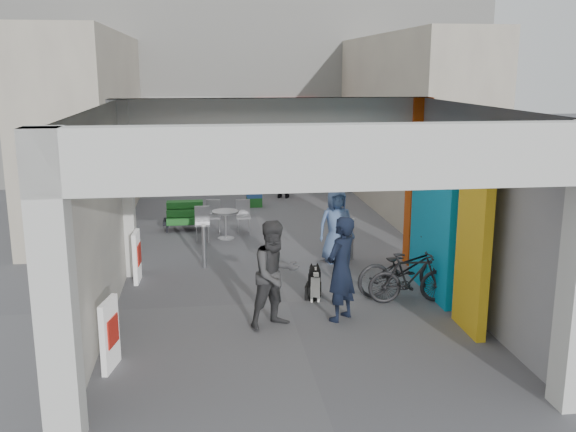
{
  "coord_description": "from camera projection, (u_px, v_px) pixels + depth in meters",
  "views": [
    {
      "loc": [
        -1.38,
        -10.7,
        4.07
      ],
      "look_at": [
        0.15,
        1.0,
        1.35
      ],
      "focal_mm": 40.0,
      "sensor_mm": 36.0,
      "label": 1
    }
  ],
  "objects": [
    {
      "name": "ground",
      "position": [
        287.0,
        302.0,
        11.43
      ],
      "size": [
        90.0,
        90.0,
        0.0
      ],
      "primitive_type": "plane",
      "color": "#58585D",
      "rests_on": "ground"
    },
    {
      "name": "arcade_canopy",
      "position": [
        327.0,
        182.0,
        10.18
      ],
      "size": [
        6.4,
        6.45,
        6.4
      ],
      "color": "silver",
      "rests_on": "ground"
    },
    {
      "name": "far_building",
      "position": [
        240.0,
        70.0,
        24.05
      ],
      "size": [
        18.0,
        4.08,
        8.0
      ],
      "color": "silver",
      "rests_on": "ground"
    },
    {
      "name": "plaza_bldg_left",
      "position": [
        89.0,
        127.0,
        17.54
      ],
      "size": [
        2.0,
        9.0,
        5.0
      ],
      "primitive_type": "cube",
      "color": "#BFB59F",
      "rests_on": "ground"
    },
    {
      "name": "plaza_bldg_right",
      "position": [
        407.0,
        123.0,
        18.68
      ],
      "size": [
        2.0,
        9.0,
        5.0
      ],
      "primitive_type": "cube",
      "color": "#BFB59F",
      "rests_on": "ground"
    },
    {
      "name": "bollard_left",
      "position": [
        204.0,
        246.0,
        13.31
      ],
      "size": [
        0.09,
        0.09,
        0.92
      ],
      "primitive_type": "cylinder",
      "color": "#95979D",
      "rests_on": "ground"
    },
    {
      "name": "bollard_center",
      "position": [
        273.0,
        245.0,
        13.53
      ],
      "size": [
        0.09,
        0.09,
        0.84
      ],
      "primitive_type": "cylinder",
      "color": "#95979D",
      "rests_on": "ground"
    },
    {
      "name": "bollard_right",
      "position": [
        352.0,
        239.0,
        13.9
      ],
      "size": [
        0.09,
        0.09,
        0.89
      ],
      "primitive_type": "cylinder",
      "color": "#95979D",
      "rests_on": "ground"
    },
    {
      "name": "advert_board_near",
      "position": [
        110.0,
        334.0,
        8.8
      ],
      "size": [
        0.2,
        0.55,
        1.0
      ],
      "rotation": [
        0.0,
        0.0,
        -0.21
      ],
      "color": "white",
      "rests_on": "ground"
    },
    {
      "name": "advert_board_far",
      "position": [
        137.0,
        256.0,
        12.43
      ],
      "size": [
        0.12,
        0.55,
        1.0
      ],
      "rotation": [
        0.0,
        0.0,
        -0.04
      ],
      "color": "white",
      "rests_on": "ground"
    },
    {
      "name": "cafe_set",
      "position": [
        221.0,
        224.0,
        15.87
      ],
      "size": [
        1.38,
        1.12,
        0.84
      ],
      "rotation": [
        0.0,
        0.0,
        0.13
      ],
      "color": "#A3A3A8",
      "rests_on": "ground"
    },
    {
      "name": "produce_stand",
      "position": [
        185.0,
        219.0,
        16.48
      ],
      "size": [
        1.11,
        0.6,
        0.73
      ],
      "rotation": [
        0.0,
        0.0,
        -0.22
      ],
      "color": "black",
      "rests_on": "ground"
    },
    {
      "name": "crate_stack",
      "position": [
        254.0,
        197.0,
        19.26
      ],
      "size": [
        0.46,
        0.36,
        0.56
      ],
      "rotation": [
        0.0,
        0.0,
        0.03
      ],
      "color": "#18541B",
      "rests_on": "ground"
    },
    {
      "name": "border_collie",
      "position": [
        314.0,
        285.0,
        11.5
      ],
      "size": [
        0.26,
        0.51,
        0.7
      ],
      "rotation": [
        0.0,
        0.0,
        -0.3
      ],
      "color": "black",
      "rests_on": "ground"
    },
    {
      "name": "man_with_dog",
      "position": [
        341.0,
        269.0,
        10.46
      ],
      "size": [
        0.75,
        0.74,
        1.75
      ],
      "primitive_type": "imported",
      "rotation": [
        0.0,
        0.0,
        3.9
      ],
      "color": "black",
      "rests_on": "ground"
    },
    {
      "name": "man_back_turned",
      "position": [
        275.0,
        274.0,
        10.18
      ],
      "size": [
        1.05,
        0.97,
        1.75
      ],
      "primitive_type": "imported",
      "rotation": [
        0.0,
        0.0,
        0.45
      ],
      "color": "#37373A",
      "rests_on": "ground"
    },
    {
      "name": "man_elderly",
      "position": [
        336.0,
        225.0,
        13.68
      ],
      "size": [
        0.84,
        0.61,
        1.6
      ],
      "primitive_type": "imported",
      "rotation": [
        0.0,
        0.0,
        0.13
      ],
      "color": "#5470A4",
      "rests_on": "ground"
    },
    {
      "name": "man_crates",
      "position": [
        283.0,
        172.0,
        20.44
      ],
      "size": [
        1.07,
        0.7,
        1.69
      ],
      "primitive_type": "imported",
      "rotation": [
        0.0,
        0.0,
        2.82
      ],
      "color": "black",
      "rests_on": "ground"
    },
    {
      "name": "bicycle_front",
      "position": [
        405.0,
        268.0,
        11.75
      ],
      "size": [
        1.98,
        1.01,
        0.99
      ],
      "primitive_type": "imported",
      "rotation": [
        0.0,
        0.0,
        1.77
      ],
      "color": "black",
      "rests_on": "ground"
    },
    {
      "name": "bicycle_rear",
      "position": [
        411.0,
        278.0,
        11.31
      ],
      "size": [
        1.54,
        0.48,
        0.92
      ],
      "primitive_type": "imported",
      "rotation": [
        0.0,
        0.0,
        1.54
      ],
      "color": "black",
      "rests_on": "ground"
    },
    {
      "name": "white_van",
      "position": [
        311.0,
        170.0,
        22.09
      ],
      "size": [
        3.83,
        1.74,
        1.28
      ],
      "primitive_type": "imported",
      "rotation": [
        0.0,
        0.0,
        1.51
      ],
      "color": "silver",
      "rests_on": "ground"
    }
  ]
}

